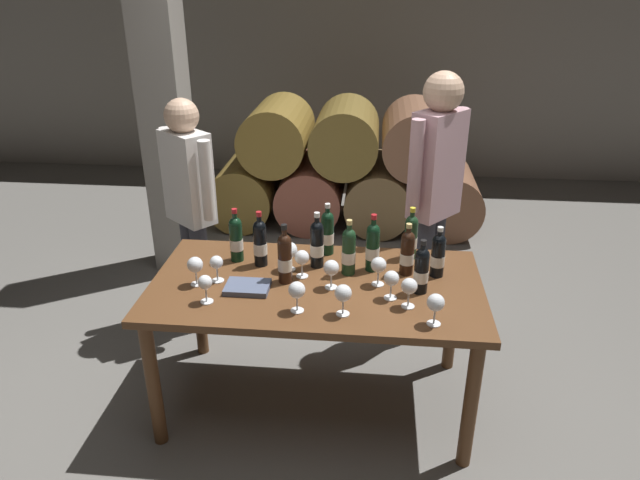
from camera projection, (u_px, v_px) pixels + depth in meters
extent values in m
plane|color=#66635E|center=(317.00, 399.00, 3.30)|extent=(14.00, 14.00, 0.00)
cube|color=gray|center=(355.00, 50.00, 6.49)|extent=(10.00, 0.24, 2.80)
cylinder|color=brown|center=(247.00, 189.00, 5.60)|extent=(0.60, 0.90, 0.60)
cylinder|color=brown|center=(312.00, 191.00, 5.54)|extent=(0.60, 0.90, 0.60)
cylinder|color=brown|center=(378.00, 193.00, 5.49)|extent=(0.60, 0.90, 0.60)
cylinder|color=brown|center=(445.00, 195.00, 5.43)|extent=(0.60, 0.90, 0.60)
cylinder|color=olive|center=(278.00, 134.00, 5.34)|extent=(0.60, 0.90, 0.60)
cylinder|color=brown|center=(346.00, 136.00, 5.29)|extent=(0.60, 0.90, 0.60)
cylinder|color=brown|center=(415.00, 137.00, 5.23)|extent=(0.60, 0.90, 0.60)
cube|color=gray|center=(165.00, 106.00, 4.31)|extent=(0.32, 0.32, 2.60)
cube|color=brown|center=(316.00, 286.00, 2.99)|extent=(1.70, 0.90, 0.04)
cylinder|color=brown|center=(153.00, 385.00, 2.86)|extent=(0.07, 0.07, 0.72)
cylinder|color=brown|center=(470.00, 405.00, 2.73)|extent=(0.07, 0.07, 0.72)
cylinder|color=brown|center=(199.00, 303.00, 3.57)|extent=(0.07, 0.07, 0.72)
cylinder|color=brown|center=(453.00, 316.00, 3.43)|extent=(0.07, 0.07, 0.72)
cylinder|color=black|center=(260.00, 247.00, 3.12)|extent=(0.07, 0.07, 0.22)
sphere|color=black|center=(259.00, 227.00, 3.07)|extent=(0.07, 0.07, 0.07)
cylinder|color=black|center=(259.00, 222.00, 3.06)|extent=(0.03, 0.03, 0.07)
cylinder|color=#B21E23|center=(259.00, 214.00, 3.04)|extent=(0.03, 0.03, 0.02)
cylinder|color=silver|center=(260.00, 248.00, 3.12)|extent=(0.07, 0.07, 0.07)
cylinder|color=black|center=(317.00, 248.00, 3.10)|extent=(0.07, 0.07, 0.22)
sphere|color=black|center=(317.00, 228.00, 3.05)|extent=(0.07, 0.07, 0.07)
cylinder|color=black|center=(317.00, 223.00, 3.04)|extent=(0.03, 0.03, 0.07)
cylinder|color=silver|center=(317.00, 215.00, 3.02)|extent=(0.03, 0.03, 0.03)
cylinder|color=silver|center=(317.00, 250.00, 3.11)|extent=(0.07, 0.07, 0.07)
cylinder|color=black|center=(421.00, 274.00, 2.86)|extent=(0.07, 0.07, 0.20)
sphere|color=black|center=(423.00, 255.00, 2.81)|extent=(0.07, 0.07, 0.07)
cylinder|color=black|center=(423.00, 250.00, 2.80)|extent=(0.03, 0.03, 0.06)
cylinder|color=black|center=(424.00, 242.00, 2.78)|extent=(0.03, 0.03, 0.02)
cylinder|color=silver|center=(421.00, 276.00, 2.86)|extent=(0.07, 0.07, 0.06)
cylinder|color=black|center=(285.00, 262.00, 2.94)|extent=(0.07, 0.07, 0.22)
sphere|color=black|center=(284.00, 241.00, 2.89)|extent=(0.07, 0.07, 0.07)
cylinder|color=black|center=(284.00, 236.00, 2.88)|extent=(0.03, 0.03, 0.07)
cylinder|color=black|center=(284.00, 227.00, 2.86)|extent=(0.03, 0.03, 0.03)
cylinder|color=silver|center=(285.00, 264.00, 2.95)|extent=(0.07, 0.07, 0.07)
cylinder|color=black|center=(327.00, 236.00, 3.25)|extent=(0.07, 0.07, 0.21)
sphere|color=black|center=(328.00, 218.00, 3.20)|extent=(0.07, 0.07, 0.07)
cylinder|color=black|center=(328.00, 213.00, 3.19)|extent=(0.03, 0.03, 0.07)
cylinder|color=silver|center=(328.00, 206.00, 3.17)|extent=(0.03, 0.03, 0.02)
cylinder|color=silver|center=(327.00, 238.00, 3.25)|extent=(0.07, 0.07, 0.06)
cylinder|color=black|center=(236.00, 242.00, 3.17)|extent=(0.07, 0.07, 0.21)
sphere|color=black|center=(235.00, 224.00, 3.12)|extent=(0.07, 0.07, 0.07)
cylinder|color=black|center=(235.00, 219.00, 3.11)|extent=(0.03, 0.03, 0.07)
cylinder|color=#B21E23|center=(234.00, 211.00, 3.09)|extent=(0.03, 0.03, 0.02)
cylinder|color=silver|center=(237.00, 244.00, 3.17)|extent=(0.07, 0.07, 0.06)
cylinder|color=#19381E|center=(349.00, 255.00, 3.03)|extent=(0.07, 0.07, 0.21)
sphere|color=#19381E|center=(349.00, 235.00, 2.98)|extent=(0.07, 0.07, 0.07)
cylinder|color=#19381E|center=(349.00, 230.00, 2.97)|extent=(0.03, 0.03, 0.07)
cylinder|color=tan|center=(349.00, 222.00, 2.95)|extent=(0.03, 0.03, 0.02)
cylinder|color=silver|center=(349.00, 257.00, 3.03)|extent=(0.07, 0.07, 0.06)
cylinder|color=black|center=(373.00, 251.00, 3.06)|extent=(0.07, 0.07, 0.22)
sphere|color=black|center=(373.00, 231.00, 3.01)|extent=(0.07, 0.07, 0.07)
cylinder|color=black|center=(374.00, 225.00, 3.00)|extent=(0.03, 0.03, 0.07)
cylinder|color=#B21E23|center=(374.00, 217.00, 2.98)|extent=(0.03, 0.03, 0.03)
cylinder|color=silver|center=(372.00, 253.00, 3.07)|extent=(0.07, 0.07, 0.07)
cylinder|color=black|center=(438.00, 259.00, 3.01)|extent=(0.07, 0.07, 0.19)
sphere|color=black|center=(439.00, 241.00, 2.97)|extent=(0.07, 0.07, 0.07)
cylinder|color=black|center=(440.00, 236.00, 2.96)|extent=(0.03, 0.03, 0.06)
cylinder|color=silver|center=(440.00, 229.00, 2.94)|extent=(0.03, 0.03, 0.02)
cylinder|color=silver|center=(437.00, 260.00, 3.01)|extent=(0.07, 0.07, 0.06)
cylinder|color=#19381E|center=(411.00, 240.00, 3.20)|extent=(0.07, 0.07, 0.21)
sphere|color=#19381E|center=(412.00, 222.00, 3.15)|extent=(0.07, 0.07, 0.07)
cylinder|color=#19381E|center=(412.00, 217.00, 3.14)|extent=(0.03, 0.03, 0.07)
cylinder|color=gold|center=(413.00, 210.00, 3.12)|extent=(0.03, 0.03, 0.02)
cylinder|color=silver|center=(410.00, 242.00, 3.20)|extent=(0.07, 0.07, 0.06)
cylinder|color=black|center=(407.00, 256.00, 3.03)|extent=(0.07, 0.07, 0.20)
sphere|color=black|center=(408.00, 238.00, 2.98)|extent=(0.07, 0.07, 0.07)
cylinder|color=black|center=(409.00, 234.00, 2.97)|extent=(0.03, 0.03, 0.06)
cylinder|color=tan|center=(409.00, 226.00, 2.95)|extent=(0.03, 0.03, 0.02)
cylinder|color=silver|center=(407.00, 258.00, 3.03)|extent=(0.07, 0.07, 0.06)
cylinder|color=white|center=(434.00, 324.00, 2.63)|extent=(0.06, 0.06, 0.00)
cylinder|color=white|center=(434.00, 316.00, 2.61)|extent=(0.01, 0.01, 0.07)
sphere|color=white|center=(436.00, 302.00, 2.58)|extent=(0.08, 0.08, 0.08)
cylinder|color=white|center=(378.00, 284.00, 2.96)|extent=(0.06, 0.06, 0.00)
cylinder|color=white|center=(378.00, 277.00, 2.94)|extent=(0.01, 0.01, 0.07)
sphere|color=white|center=(379.00, 265.00, 2.91)|extent=(0.08, 0.08, 0.08)
cylinder|color=white|center=(197.00, 284.00, 2.96)|extent=(0.06, 0.06, 0.00)
cylinder|color=white|center=(196.00, 277.00, 2.94)|extent=(0.01, 0.01, 0.07)
sphere|color=white|center=(195.00, 265.00, 2.91)|extent=(0.08, 0.08, 0.08)
cylinder|color=white|center=(302.00, 276.00, 3.04)|extent=(0.06, 0.06, 0.00)
cylinder|color=white|center=(302.00, 269.00, 3.02)|extent=(0.01, 0.01, 0.07)
sphere|color=white|center=(302.00, 257.00, 2.99)|extent=(0.08, 0.08, 0.08)
cylinder|color=white|center=(390.00, 298.00, 2.84)|extent=(0.06, 0.06, 0.00)
cylinder|color=white|center=(391.00, 291.00, 2.82)|extent=(0.01, 0.01, 0.07)
sphere|color=white|center=(391.00, 278.00, 2.79)|extent=(0.07, 0.07, 0.07)
cylinder|color=white|center=(343.00, 314.00, 2.71)|extent=(0.06, 0.06, 0.00)
cylinder|color=white|center=(343.00, 306.00, 2.69)|extent=(0.01, 0.01, 0.07)
sphere|color=white|center=(343.00, 293.00, 2.66)|extent=(0.08, 0.08, 0.08)
cylinder|color=white|center=(331.00, 287.00, 2.93)|extent=(0.06, 0.06, 0.00)
cylinder|color=white|center=(331.00, 280.00, 2.91)|extent=(0.01, 0.01, 0.07)
sphere|color=white|center=(331.00, 268.00, 2.88)|extent=(0.08, 0.08, 0.08)
cylinder|color=white|center=(408.00, 306.00, 2.77)|extent=(0.06, 0.06, 0.00)
cylinder|color=white|center=(408.00, 299.00, 2.75)|extent=(0.01, 0.01, 0.07)
sphere|color=white|center=(409.00, 286.00, 2.72)|extent=(0.08, 0.08, 0.08)
cylinder|color=white|center=(207.00, 302.00, 2.81)|extent=(0.06, 0.06, 0.00)
cylinder|color=white|center=(206.00, 294.00, 2.79)|extent=(0.01, 0.01, 0.07)
sphere|color=white|center=(205.00, 282.00, 2.76)|extent=(0.07, 0.07, 0.07)
cylinder|color=white|center=(297.00, 310.00, 2.73)|extent=(0.06, 0.06, 0.00)
cylinder|color=white|center=(297.00, 303.00, 2.71)|extent=(0.01, 0.01, 0.07)
sphere|color=white|center=(297.00, 290.00, 2.68)|extent=(0.08, 0.08, 0.08)
cylinder|color=white|center=(218.00, 281.00, 2.99)|extent=(0.06, 0.06, 0.00)
cylinder|color=white|center=(217.00, 274.00, 2.98)|extent=(0.01, 0.01, 0.07)
sphere|color=white|center=(216.00, 262.00, 2.95)|extent=(0.07, 0.07, 0.07)
cylinder|color=white|center=(290.00, 269.00, 3.11)|extent=(0.06, 0.06, 0.00)
cylinder|color=white|center=(289.00, 263.00, 3.09)|extent=(0.01, 0.01, 0.07)
sphere|color=white|center=(289.00, 250.00, 3.06)|extent=(0.09, 0.09, 0.09)
cube|color=#4C5670|center=(247.00, 287.00, 2.91)|extent=(0.22, 0.16, 0.03)
cylinder|color=#383842|center=(432.00, 273.00, 3.77)|extent=(0.11, 0.11, 0.85)
cylinder|color=#383842|center=(422.00, 279.00, 3.70)|extent=(0.11, 0.11, 0.85)
cube|color=#CC9EA8|center=(437.00, 165.00, 3.42)|extent=(0.34, 0.36, 0.64)
cylinder|color=#CC9EA8|center=(458.00, 152.00, 3.54)|extent=(0.08, 0.08, 0.54)
cylinder|color=#CC9EA8|center=(415.00, 167.00, 3.28)|extent=(0.08, 0.08, 0.54)
sphere|color=tan|center=(444.00, 92.00, 3.24)|extent=(0.23, 0.23, 0.23)
cylinder|color=#383842|center=(193.00, 270.00, 3.90)|extent=(0.11, 0.11, 0.77)
cylinder|color=#383842|center=(202.00, 276.00, 3.83)|extent=(0.11, 0.11, 0.77)
cube|color=silver|center=(188.00, 177.00, 3.58)|extent=(0.36, 0.34, 0.58)
cylinder|color=silver|center=(169.00, 165.00, 3.70)|extent=(0.08, 0.08, 0.49)
cylinder|color=silver|center=(207.00, 181.00, 3.43)|extent=(0.08, 0.08, 0.49)
sphere|color=tan|center=(181.00, 116.00, 3.42)|extent=(0.21, 0.21, 0.21)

